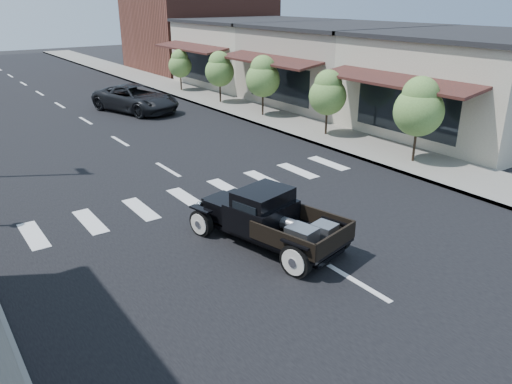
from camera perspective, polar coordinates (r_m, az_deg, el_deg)
ground at (r=14.00m, az=2.65°, el=-5.09°), size 120.00×120.00×0.00m
road at (r=26.76m, az=-17.59°, el=6.95°), size 14.00×80.00×0.02m
road_markings at (r=22.20m, az=-13.42°, el=4.49°), size 12.00×60.00×0.06m
sidewalk_right at (r=30.32m, az=-2.09°, el=9.68°), size 3.00×80.00×0.15m
storefront_near at (r=26.93m, az=23.59°, el=11.16°), size 10.00×9.00×4.50m
storefront_mid at (r=32.49m, az=9.81°, el=14.07°), size 10.00×9.00×4.50m
storefront_far at (r=39.34m, az=0.25°, el=15.60°), size 10.00×9.00×4.50m
far_building_right at (r=47.95m, az=-6.55°, el=18.02°), size 11.00×10.00×7.00m
small_tree_a at (r=20.46m, az=17.96°, el=7.70°), size 1.92×1.92×3.20m
small_tree_b at (r=23.79m, az=8.14°, el=9.96°), size 1.74×1.74×2.90m
small_tree_c at (r=27.64m, az=0.79°, el=11.95°), size 1.85×1.85×3.09m
small_tree_d at (r=31.33m, az=-4.16°, el=12.90°), size 1.77×1.77×2.95m
small_tree_e at (r=35.89m, az=-8.64°, el=13.56°), size 1.59×1.59×2.65m
hotrod_pickup at (r=13.23m, az=1.47°, el=-2.97°), size 3.10×4.88×1.56m
second_car at (r=30.00m, az=-13.56°, el=10.31°), size 4.07×5.98×1.52m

